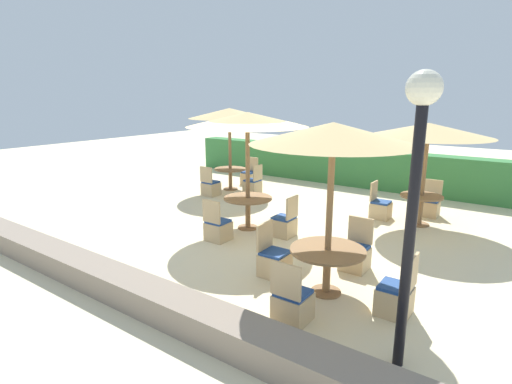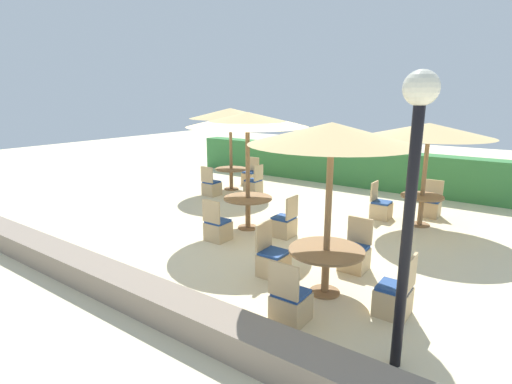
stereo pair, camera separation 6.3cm
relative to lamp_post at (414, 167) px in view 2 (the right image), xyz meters
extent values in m
plane|color=beige|center=(-4.13, 2.38, -2.35)|extent=(40.00, 40.00, 0.00)
cube|color=#387A3D|center=(-4.13, 8.79, -1.72)|extent=(13.00, 0.70, 1.26)
cube|color=gray|center=(-4.13, -0.88, -2.15)|extent=(10.00, 0.56, 0.41)
cylinder|color=black|center=(0.00, 0.00, -0.85)|extent=(0.12, 0.12, 3.00)
sphere|color=silver|center=(0.00, 0.00, 0.79)|extent=(0.36, 0.36, 0.36)
cylinder|color=olive|center=(-1.08, 5.52, -1.17)|extent=(0.10, 0.10, 2.37)
cone|color=tan|center=(-1.08, 5.52, -0.07)|extent=(2.82, 2.82, 0.32)
cylinder|color=olive|center=(-1.08, 5.52, -2.34)|extent=(0.48, 0.48, 0.03)
cylinder|color=olive|center=(-1.08, 5.52, -2.00)|extent=(0.12, 0.12, 0.70)
cylinder|color=olive|center=(-1.08, 5.52, -1.63)|extent=(0.98, 0.98, 0.04)
cube|color=tan|center=(-2.03, 5.51, -2.15)|extent=(0.46, 0.46, 0.40)
cube|color=navy|center=(-2.03, 5.51, -1.93)|extent=(0.42, 0.42, 0.05)
cube|color=tan|center=(-2.24, 5.51, -1.66)|extent=(0.04, 0.46, 0.48)
cube|color=tan|center=(-1.06, 6.42, -2.15)|extent=(0.46, 0.46, 0.40)
cube|color=navy|center=(-1.06, 6.42, -1.93)|extent=(0.42, 0.42, 0.05)
cube|color=tan|center=(-1.06, 6.63, -1.66)|extent=(0.46, 0.04, 0.48)
cylinder|color=olive|center=(-7.15, 5.81, -1.06)|extent=(0.10, 0.10, 2.57)
cone|color=tan|center=(-7.15, 5.81, 0.14)|extent=(2.62, 2.62, 0.32)
cylinder|color=olive|center=(-7.15, 5.81, -2.34)|extent=(0.48, 0.48, 0.03)
cylinder|color=olive|center=(-7.15, 5.81, -2.02)|extent=(0.12, 0.12, 0.67)
cylinder|color=olive|center=(-7.15, 5.81, -1.67)|extent=(1.05, 1.05, 0.04)
cube|color=tan|center=(-7.11, 6.81, -2.15)|extent=(0.46, 0.46, 0.40)
cube|color=navy|center=(-7.11, 6.81, -1.93)|extent=(0.42, 0.42, 0.05)
cube|color=tan|center=(-7.11, 7.02, -1.66)|extent=(0.46, 0.04, 0.48)
cube|color=tan|center=(-7.14, 4.82, -2.15)|extent=(0.46, 0.46, 0.40)
cube|color=navy|center=(-7.14, 4.82, -1.93)|extent=(0.42, 0.42, 0.05)
cube|color=tan|center=(-7.14, 4.61, -1.66)|extent=(0.46, 0.04, 0.48)
cube|color=tan|center=(-6.24, 5.78, -2.15)|extent=(0.46, 0.46, 0.40)
cube|color=navy|center=(-6.24, 5.78, -1.93)|extent=(0.42, 0.42, 0.05)
cube|color=tan|center=(-6.03, 5.78, -1.66)|extent=(0.04, 0.46, 0.48)
cylinder|color=olive|center=(-1.45, 1.11, -1.05)|extent=(0.10, 0.10, 2.61)
cone|color=tan|center=(-1.45, 1.11, 0.18)|extent=(2.46, 2.46, 0.32)
cylinder|color=olive|center=(-1.45, 1.11, -2.34)|extent=(0.48, 0.48, 0.03)
cylinder|color=olive|center=(-1.45, 1.11, -2.00)|extent=(0.12, 0.12, 0.70)
cylinder|color=olive|center=(-1.45, 1.11, -1.63)|extent=(1.18, 1.18, 0.04)
cube|color=tan|center=(-1.41, 2.20, -2.15)|extent=(0.46, 0.46, 0.40)
cube|color=navy|center=(-1.41, 2.20, -1.93)|extent=(0.42, 0.42, 0.05)
cube|color=tan|center=(-1.41, 2.41, -1.66)|extent=(0.46, 0.04, 0.48)
cube|color=tan|center=(-2.45, 1.16, -2.15)|extent=(0.46, 0.46, 0.40)
cube|color=navy|center=(-2.45, 1.16, -1.93)|extent=(0.42, 0.42, 0.05)
cube|color=tan|center=(-2.66, 1.16, -1.66)|extent=(0.04, 0.46, 0.48)
cube|color=tan|center=(-1.48, 0.10, -2.15)|extent=(0.46, 0.46, 0.40)
cube|color=navy|center=(-1.48, 0.10, -1.93)|extent=(0.42, 0.42, 0.05)
cube|color=tan|center=(-1.48, -0.11, -1.66)|extent=(0.46, 0.04, 0.48)
cube|color=tan|center=(-0.37, 1.08, -2.15)|extent=(0.46, 0.46, 0.40)
cube|color=navy|center=(-0.37, 1.08, -1.93)|extent=(0.42, 0.42, 0.05)
cube|color=tan|center=(-0.16, 1.08, -1.66)|extent=(0.04, 0.46, 0.48)
cylinder|color=olive|center=(-4.33, 2.94, -1.04)|extent=(0.10, 0.10, 2.62)
cone|color=tan|center=(-4.33, 2.94, 0.19)|extent=(2.74, 2.74, 0.32)
cylinder|color=olive|center=(-4.33, 2.94, -2.34)|extent=(0.48, 0.48, 0.03)
cylinder|color=olive|center=(-4.33, 2.94, -2.00)|extent=(0.12, 0.12, 0.71)
cylinder|color=olive|center=(-4.33, 2.94, -1.62)|extent=(1.13, 1.13, 0.04)
cube|color=tan|center=(-3.37, 2.97, -2.15)|extent=(0.46, 0.46, 0.40)
cube|color=navy|center=(-3.37, 2.97, -1.93)|extent=(0.42, 0.42, 0.05)
cube|color=tan|center=(-3.16, 2.97, -1.66)|extent=(0.04, 0.46, 0.48)
cube|color=tan|center=(-4.39, 1.93, -2.15)|extent=(0.46, 0.46, 0.40)
cube|color=navy|center=(-4.39, 1.93, -1.93)|extent=(0.42, 0.42, 0.05)
cube|color=tan|center=(-4.39, 1.72, -1.66)|extent=(0.46, 0.04, 0.48)
camera|label=1|loc=(0.98, -4.29, 0.73)|focal=28.00mm
camera|label=2|loc=(1.03, -4.25, 0.73)|focal=28.00mm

